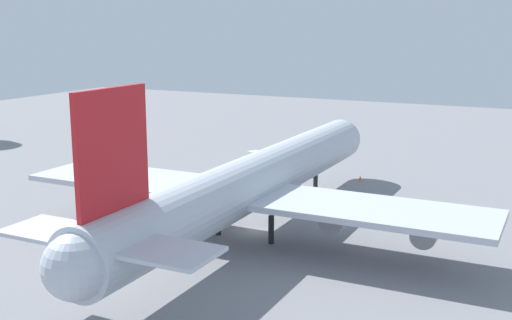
% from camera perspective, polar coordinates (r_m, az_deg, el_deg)
% --- Properties ---
extents(ground_plane, '(284.80, 284.80, 0.00)m').
position_cam_1_polar(ground_plane, '(81.58, -0.00, -6.39)').
color(ground_plane, gray).
extents(cargo_airplane, '(71.20, 59.02, 20.63)m').
position_cam_1_polar(cargo_airplane, '(79.48, -0.09, -1.91)').
color(cargo_airplane, silver).
rests_on(cargo_airplane, ground_plane).
extents(cargo_loader, '(4.19, 5.23, 2.46)m').
position_cam_1_polar(cargo_loader, '(119.00, 0.17, 0.11)').
color(cargo_loader, silver).
rests_on(cargo_loader, ground_plane).
extents(safety_cone_nose, '(0.59, 0.59, 0.84)m').
position_cam_1_polar(safety_cone_nose, '(108.91, 9.30, -1.60)').
color(safety_cone_nose, orange).
rests_on(safety_cone_nose, ground_plane).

